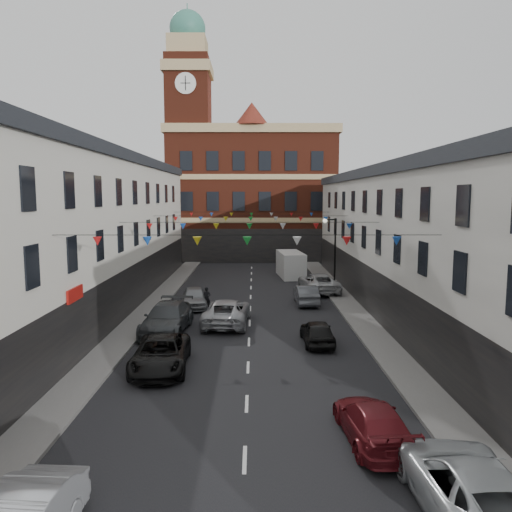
{
  "coord_description": "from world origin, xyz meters",
  "views": [
    {
      "loc": [
        0.29,
        -25.9,
        7.72
      ],
      "look_at": [
        0.41,
        8.82,
        3.59
      ],
      "focal_mm": 35.0,
      "sensor_mm": 36.0,
      "label": 1
    }
  ],
  "objects_px": {
    "street_lamp": "(332,244)",
    "car_right_c": "(373,422)",
    "moving_car": "(227,312)",
    "car_right_d": "(317,332)",
    "car_left_d": "(167,318)",
    "white_van": "(291,264)",
    "car_left_e": "(194,297)",
    "pedestrian": "(207,298)",
    "car_right_e": "(306,295)",
    "car_right_f": "(319,283)",
    "car_left_c": "(161,354)",
    "car_right_b": "(471,488)"
  },
  "relations": [
    {
      "from": "street_lamp",
      "to": "car_right_c",
      "type": "bearing_deg",
      "value": -95.78
    },
    {
      "from": "car_right_c",
      "to": "moving_car",
      "type": "xyz_separation_m",
      "value": [
        -5.41,
        14.65,
        0.13
      ]
    },
    {
      "from": "car_right_c",
      "to": "car_right_d",
      "type": "bearing_deg",
      "value": -91.39
    },
    {
      "from": "car_left_d",
      "to": "white_van",
      "type": "bearing_deg",
      "value": 70.56
    },
    {
      "from": "street_lamp",
      "to": "car_right_d",
      "type": "bearing_deg",
      "value": -101.58
    },
    {
      "from": "car_left_e",
      "to": "pedestrian",
      "type": "height_order",
      "value": "pedestrian"
    },
    {
      "from": "car_right_e",
      "to": "car_left_e",
      "type": "bearing_deg",
      "value": 6.59
    },
    {
      "from": "car_right_c",
      "to": "car_left_e",
      "type": "bearing_deg",
      "value": -71.34
    },
    {
      "from": "car_left_e",
      "to": "white_van",
      "type": "bearing_deg",
      "value": 52.39
    },
    {
      "from": "car_left_e",
      "to": "car_right_f",
      "type": "relative_size",
      "value": 0.75
    },
    {
      "from": "car_right_d",
      "to": "moving_car",
      "type": "height_order",
      "value": "moving_car"
    },
    {
      "from": "moving_car",
      "to": "car_left_c",
      "type": "bearing_deg",
      "value": 75.86
    },
    {
      "from": "street_lamp",
      "to": "car_left_e",
      "type": "distance_m",
      "value": 12.3
    },
    {
      "from": "car_left_d",
      "to": "car_left_e",
      "type": "relative_size",
      "value": 1.34
    },
    {
      "from": "moving_car",
      "to": "white_van",
      "type": "xyz_separation_m",
      "value": [
        5.19,
        18.12,
        0.43
      ]
    },
    {
      "from": "moving_car",
      "to": "white_van",
      "type": "bearing_deg",
      "value": -102.56
    },
    {
      "from": "car_left_d",
      "to": "moving_car",
      "type": "relative_size",
      "value": 1.01
    },
    {
      "from": "car_right_b",
      "to": "moving_car",
      "type": "distance_m",
      "value": 19.65
    },
    {
      "from": "car_left_e",
      "to": "car_right_f",
      "type": "height_order",
      "value": "car_right_f"
    },
    {
      "from": "white_van",
      "to": "car_left_c",
      "type": "bearing_deg",
      "value": -112.23
    },
    {
      "from": "street_lamp",
      "to": "car_left_e",
      "type": "height_order",
      "value": "street_lamp"
    },
    {
      "from": "car_right_e",
      "to": "white_van",
      "type": "bearing_deg",
      "value": -90.55
    },
    {
      "from": "car_right_d",
      "to": "car_right_e",
      "type": "xyz_separation_m",
      "value": [
        0.42,
        9.9,
        0.04
      ]
    },
    {
      "from": "car_left_c",
      "to": "car_right_e",
      "type": "relative_size",
      "value": 1.24
    },
    {
      "from": "car_left_d",
      "to": "car_right_e",
      "type": "distance_m",
      "value": 11.55
    },
    {
      "from": "car_left_e",
      "to": "moving_car",
      "type": "xyz_separation_m",
      "value": [
        2.52,
        -4.63,
        0.06
      ]
    },
    {
      "from": "car_right_b",
      "to": "car_right_d",
      "type": "height_order",
      "value": "car_right_b"
    },
    {
      "from": "car_right_f",
      "to": "white_van",
      "type": "distance_m",
      "value": 8.14
    },
    {
      "from": "moving_car",
      "to": "car_left_d",
      "type": "bearing_deg",
      "value": 31.92
    },
    {
      "from": "car_left_c",
      "to": "car_right_d",
      "type": "xyz_separation_m",
      "value": [
        7.51,
        3.84,
        -0.07
      ]
    },
    {
      "from": "street_lamp",
      "to": "car_left_c",
      "type": "bearing_deg",
      "value": -119.83
    },
    {
      "from": "car_left_e",
      "to": "car_right_c",
      "type": "distance_m",
      "value": 20.85
    },
    {
      "from": "street_lamp",
      "to": "car_right_e",
      "type": "relative_size",
      "value": 1.43
    },
    {
      "from": "car_left_d",
      "to": "car_right_b",
      "type": "relative_size",
      "value": 1.05
    },
    {
      "from": "car_left_e",
      "to": "white_van",
      "type": "relative_size",
      "value": 0.78
    },
    {
      "from": "car_left_e",
      "to": "car_right_e",
      "type": "relative_size",
      "value": 1.01
    },
    {
      "from": "car_left_e",
      "to": "car_right_d",
      "type": "relative_size",
      "value": 1.11
    },
    {
      "from": "pedestrian",
      "to": "moving_car",
      "type": "bearing_deg",
      "value": -63.18
    },
    {
      "from": "car_right_e",
      "to": "car_right_d",
      "type": "bearing_deg",
      "value": 85.96
    },
    {
      "from": "car_left_c",
      "to": "car_right_f",
      "type": "bearing_deg",
      "value": 59.36
    },
    {
      "from": "car_left_c",
      "to": "car_left_e",
      "type": "height_order",
      "value": "same"
    },
    {
      "from": "car_left_e",
      "to": "moving_car",
      "type": "relative_size",
      "value": 0.75
    },
    {
      "from": "car_right_b",
      "to": "car_right_e",
      "type": "relative_size",
      "value": 1.3
    },
    {
      "from": "car_left_d",
      "to": "car_right_f",
      "type": "relative_size",
      "value": 1.0
    },
    {
      "from": "street_lamp",
      "to": "car_left_c",
      "type": "height_order",
      "value": "street_lamp"
    },
    {
      "from": "car_right_b",
      "to": "car_right_c",
      "type": "distance_m",
      "value": 4.03
    },
    {
      "from": "car_left_c",
      "to": "pedestrian",
      "type": "distance_m",
      "value": 12.12
    },
    {
      "from": "car_right_c",
      "to": "street_lamp",
      "type": "bearing_deg",
      "value": -99.5
    },
    {
      "from": "car_right_c",
      "to": "car_right_e",
      "type": "height_order",
      "value": "car_right_e"
    },
    {
      "from": "car_left_d",
      "to": "pedestrian",
      "type": "xyz_separation_m",
      "value": [
        1.7,
        5.91,
        -0.06
      ]
    }
  ]
}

